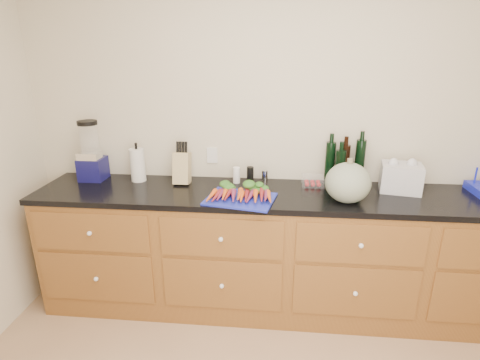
# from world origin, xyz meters

# --- Properties ---
(wall_back) EXTENTS (4.10, 0.05, 2.60)m
(wall_back) POSITION_xyz_m (0.00, 1.62, 1.30)
(wall_back) COLOR beige
(wall_back) RESTS_ON ground
(cabinets) EXTENTS (3.60, 0.64, 0.90)m
(cabinets) POSITION_xyz_m (0.00, 1.30, 0.45)
(cabinets) COLOR brown
(cabinets) RESTS_ON ground
(countertop) EXTENTS (3.64, 0.62, 0.04)m
(countertop) POSITION_xyz_m (0.00, 1.30, 0.92)
(countertop) COLOR black
(countertop) RESTS_ON cabinets
(cutting_board) EXTENTS (0.50, 0.42, 0.01)m
(cutting_board) POSITION_xyz_m (-0.34, 1.14, 0.95)
(cutting_board) COLOR #1C28B0
(cutting_board) RESTS_ON countertop
(carrots) EXTENTS (0.43, 0.30, 0.06)m
(carrots) POSITION_xyz_m (-0.34, 1.17, 0.98)
(carrots) COLOR #E85B1B
(carrots) RESTS_ON cutting_board
(squash) EXTENTS (0.30, 0.30, 0.27)m
(squash) POSITION_xyz_m (0.37, 1.17, 1.07)
(squash) COLOR slate
(squash) RESTS_ON countertop
(blender_appliance) EXTENTS (0.18, 0.18, 0.46)m
(blender_appliance) POSITION_xyz_m (-1.51, 1.46, 1.14)
(blender_appliance) COLOR #11104E
(blender_appliance) RESTS_ON countertop
(paper_towel) EXTENTS (0.11, 0.11, 0.25)m
(paper_towel) POSITION_xyz_m (-1.16, 1.46, 1.07)
(paper_towel) COLOR silver
(paper_towel) RESTS_ON countertop
(knife_block) EXTENTS (0.12, 0.12, 0.24)m
(knife_block) POSITION_xyz_m (-0.80, 1.44, 1.06)
(knife_block) COLOR tan
(knife_block) RESTS_ON countertop
(grinder_salt) EXTENTS (0.05, 0.05, 0.12)m
(grinder_salt) POSITION_xyz_m (-0.40, 1.48, 1.00)
(grinder_salt) COLOR white
(grinder_salt) RESTS_ON countertop
(grinder_pepper) EXTENTS (0.05, 0.05, 0.13)m
(grinder_pepper) POSITION_xyz_m (-0.29, 1.48, 1.00)
(grinder_pepper) COLOR black
(grinder_pepper) RESTS_ON countertop
(canister_chrome) EXTENTS (0.05, 0.05, 0.11)m
(canister_chrome) POSITION_xyz_m (-0.18, 1.48, 0.99)
(canister_chrome) COLOR silver
(canister_chrome) RESTS_ON countertop
(tomato_box) EXTENTS (0.16, 0.13, 0.07)m
(tomato_box) POSITION_xyz_m (0.17, 1.47, 0.98)
(tomato_box) COLOR white
(tomato_box) RESTS_ON countertop
(bottles) EXTENTS (0.28, 0.15, 0.34)m
(bottles) POSITION_xyz_m (0.39, 1.51, 1.10)
(bottles) COLOR black
(bottles) RESTS_ON countertop
(grocery_bag) EXTENTS (0.31, 0.26, 0.20)m
(grocery_bag) POSITION_xyz_m (0.78, 1.42, 1.04)
(grocery_bag) COLOR silver
(grocery_bag) RESTS_ON countertop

